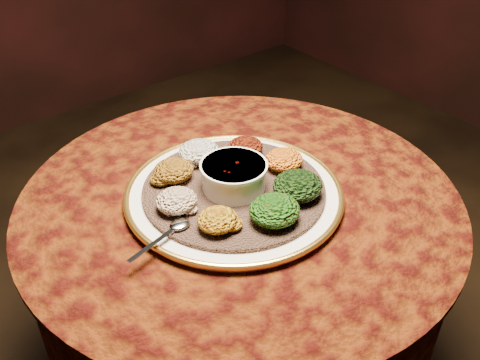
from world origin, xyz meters
TOP-DOWN VIEW (x-y plane):
  - table at (0.00, 0.00)m, footprint 0.96×0.96m
  - platter at (-0.02, -0.00)m, footprint 0.49×0.49m
  - injera at (-0.02, -0.00)m, footprint 0.40×0.40m
  - stew_bowl at (-0.02, -0.00)m, footprint 0.14×0.14m
  - spoon at (-0.19, -0.04)m, footprint 0.15×0.05m
  - portion_ayib at (-0.01, 0.13)m, footprint 0.09×0.09m
  - portion_kitfo at (0.08, 0.09)m, footprint 0.08×0.08m
  - portion_tikil at (0.12, -0.01)m, footprint 0.09×0.08m
  - portion_gomen at (0.07, -0.11)m, footprint 0.11×0.10m
  - portion_mixveg at (-0.02, -0.14)m, footprint 0.10×0.10m
  - portion_kik at (-0.12, -0.09)m, footprint 0.08×0.08m
  - portion_timatim at (-0.15, 0.01)m, footprint 0.08×0.08m
  - portion_shiro at (-0.10, 0.11)m, footprint 0.09×0.08m

SIDE VIEW (x-z plane):
  - table at x=0.00m, z-range 0.19..0.92m
  - platter at x=-0.02m, z-range 0.73..0.76m
  - injera at x=-0.02m, z-range 0.75..0.76m
  - spoon at x=-0.19m, z-range 0.76..0.77m
  - portion_kik at x=-0.12m, z-range 0.76..0.80m
  - portion_kitfo at x=0.08m, z-range 0.76..0.80m
  - portion_timatim at x=-0.15m, z-range 0.76..0.80m
  - portion_tikil at x=0.12m, z-range 0.76..0.80m
  - portion_shiro at x=-0.10m, z-range 0.76..0.80m
  - portion_ayib at x=-0.01m, z-range 0.76..0.81m
  - portion_mixveg at x=-0.02m, z-range 0.76..0.81m
  - portion_gomen at x=0.07m, z-range 0.76..0.81m
  - stew_bowl at x=-0.02m, z-range 0.77..0.83m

